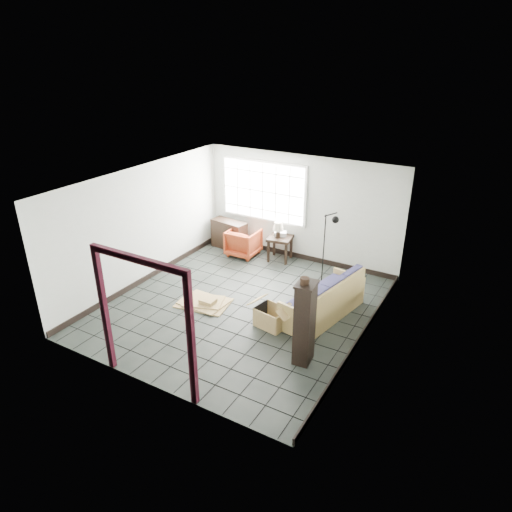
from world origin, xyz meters
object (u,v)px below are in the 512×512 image
Objects in this scene: armchair at (244,241)px; side_table at (280,241)px; futon_sofa at (326,302)px; tall_shelf at (305,323)px.

armchair reaches higher than side_table.
side_table is (-1.98, 1.91, 0.19)m from futon_sofa.
tall_shelf is at bearing -57.25° from side_table.
futon_sofa is 3.19× the size of side_table.
armchair is at bearing -168.59° from side_table.
tall_shelf is (0.21, -1.49, 0.44)m from futon_sofa.
futon_sofa reaches higher than armchair.
futon_sofa is 1.57m from tall_shelf.
armchair is at bearing 129.17° from tall_shelf.
tall_shelf reaches higher than futon_sofa.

